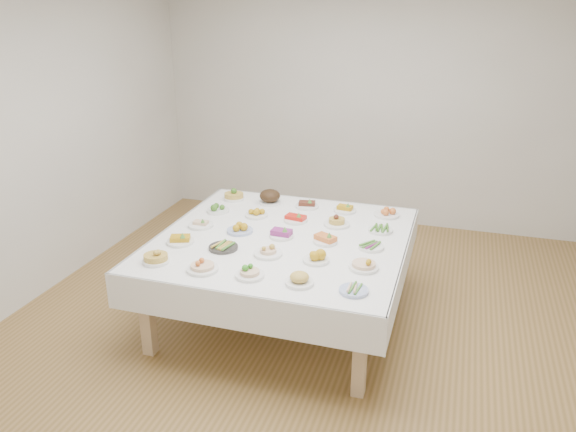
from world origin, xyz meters
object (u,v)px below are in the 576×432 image
(dish_24, at_px, (387,212))
(display_table, at_px, (283,245))
(dish_0, at_px, (156,256))
(dish_12, at_px, (281,233))

(dish_24, bearing_deg, display_table, -135.24)
(dish_0, height_order, dish_12, dish_0)
(dish_12, bearing_deg, dish_0, -135.47)
(display_table, bearing_deg, dish_12, -128.75)
(display_table, bearing_deg, dish_0, -135.40)
(display_table, distance_m, dish_12, 0.11)
(display_table, relative_size, dish_0, 10.35)
(display_table, height_order, dish_24, dish_24)
(display_table, xyz_separation_m, dish_0, (-0.75, -0.74, 0.12))
(dish_12, relative_size, dish_24, 0.87)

